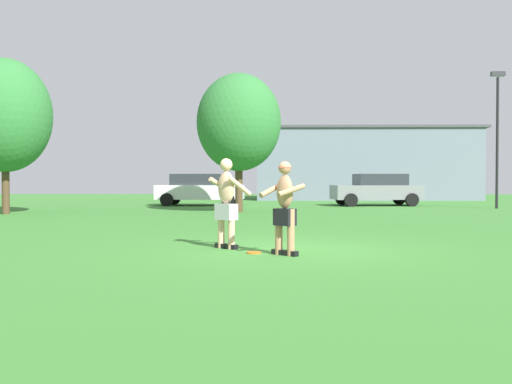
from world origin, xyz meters
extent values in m
plane|color=#38752D|center=(0.00, 0.00, 0.00)|extent=(80.00, 80.00, 0.00)
cube|color=black|center=(0.06, -0.82, 0.04)|extent=(0.27, 0.25, 0.09)
cylinder|color=tan|center=(0.06, -0.82, 0.40)|extent=(0.13, 0.13, 0.81)
cube|color=black|center=(-0.14, -0.64, 0.04)|extent=(0.27, 0.25, 0.09)
cylinder|color=tan|center=(-0.14, -0.64, 0.40)|extent=(0.13, 0.13, 0.81)
cube|color=black|center=(-0.04, -0.73, 0.66)|extent=(0.41, 0.40, 0.29)
ellipsoid|color=tan|center=(-0.04, -0.73, 1.10)|extent=(0.39, 0.38, 0.58)
cylinder|color=tan|center=(0.06, -0.95, 1.13)|extent=(0.51, 0.40, 0.23)
cylinder|color=tan|center=(-0.27, -0.66, 1.13)|extent=(0.45, 0.46, 0.27)
sphere|color=tan|center=(-0.04, -0.73, 1.51)|extent=(0.22, 0.22, 0.22)
cone|color=red|center=(-0.04, -0.73, 1.57)|extent=(0.33, 0.33, 0.12)
cube|color=black|center=(-1.22, 0.30, 0.04)|extent=(0.27, 0.25, 0.09)
cylinder|color=#E0AD89|center=(-1.22, 0.30, 0.43)|extent=(0.13, 0.13, 0.85)
cube|color=black|center=(-1.02, 0.13, 0.04)|extent=(0.27, 0.25, 0.09)
cylinder|color=#E0AD89|center=(-1.02, 0.13, 0.43)|extent=(0.13, 0.13, 0.85)
cube|color=#B7B7BC|center=(-1.12, 0.22, 0.70)|extent=(0.46, 0.44, 0.31)
ellipsoid|color=#E0AD89|center=(-1.12, 0.22, 1.16)|extent=(0.43, 0.41, 0.62)
cylinder|color=#E0AD89|center=(-1.24, 0.45, 1.19)|extent=(0.47, 0.46, 0.34)
cylinder|color=#E0AD89|center=(-0.87, 0.13, 1.19)|extent=(0.47, 0.42, 0.39)
sphere|color=#E0AD89|center=(-1.12, 0.22, 1.59)|extent=(0.24, 0.24, 0.24)
cylinder|color=orange|center=(-0.58, -0.47, 0.01)|extent=(0.26, 0.26, 0.03)
cube|color=slate|center=(5.04, 18.00, 0.67)|extent=(4.47, 2.27, 0.70)
cube|color=#282D33|center=(5.24, 18.02, 1.30)|extent=(2.57, 1.84, 0.56)
cylinder|color=black|center=(3.64, 16.94, 0.32)|extent=(0.66, 0.29, 0.64)
cylinder|color=black|center=(3.44, 18.73, 0.32)|extent=(0.66, 0.29, 0.64)
cylinder|color=black|center=(6.63, 17.27, 0.32)|extent=(0.66, 0.29, 0.64)
cylinder|color=black|center=(6.43, 19.06, 0.32)|extent=(0.66, 0.29, 0.64)
cube|color=white|center=(-3.72, 18.07, 0.67)|extent=(4.37, 1.96, 0.70)
cube|color=#282D33|center=(-3.92, 18.08, 1.30)|extent=(2.47, 1.67, 0.56)
cylinder|color=black|center=(-2.18, 18.91, 0.32)|extent=(0.65, 0.24, 0.64)
cylinder|color=black|center=(-2.25, 17.11, 0.32)|extent=(0.65, 0.24, 0.64)
cylinder|color=black|center=(-5.19, 19.03, 0.32)|extent=(0.65, 0.24, 0.64)
cylinder|color=black|center=(-5.26, 17.23, 0.32)|extent=(0.65, 0.24, 0.64)
cylinder|color=black|center=(9.94, 15.34, 2.94)|extent=(0.12, 0.12, 5.87)
cube|color=#333338|center=(9.94, 15.34, 6.02)|extent=(0.60, 0.24, 0.20)
cube|color=slate|center=(5.93, 27.34, 2.23)|extent=(13.86, 5.76, 4.46)
cube|color=#3F3F44|center=(5.93, 27.34, 4.54)|extent=(14.42, 5.99, 0.16)
cylinder|color=#4C3823|center=(-10.19, 10.74, 1.11)|extent=(0.28, 0.28, 2.22)
ellipsoid|color=#2D7033|center=(-10.19, 10.74, 3.71)|extent=(3.43, 3.43, 4.26)
cylinder|color=#4C3823|center=(-1.49, 12.26, 1.11)|extent=(0.30, 0.30, 2.22)
ellipsoid|color=#2D7033|center=(-1.49, 12.26, 3.58)|extent=(3.36, 3.36, 3.89)
camera|label=1|loc=(-0.33, -10.63, 1.31)|focal=40.36mm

